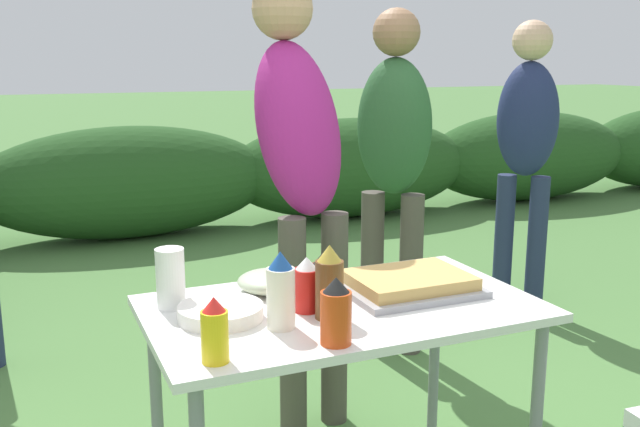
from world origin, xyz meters
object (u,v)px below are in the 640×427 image
(hot_sauce_bottle, at_px, (336,312))
(mustard_bottle, at_px, (215,331))
(food_tray, at_px, (409,283))
(beer_bottle, at_px, (329,284))
(standing_person_in_dark_puffer, at_px, (298,137))
(standing_person_in_olive_jacket, at_px, (394,151))
(folding_table, at_px, (342,330))
(mayo_bottle, at_px, (281,292))
(ketchup_bottle, at_px, (307,285))
(mixing_bowl, at_px, (271,281))
(bbq_sauce_bottle, at_px, (323,279))
(plate_stack, at_px, (221,312))
(paper_cup_stack, at_px, (171,278))
(standing_person_in_navy_coat, at_px, (526,138))

(hot_sauce_bottle, xyz_separation_m, mustard_bottle, (-0.30, 0.01, -0.01))
(food_tray, xyz_separation_m, beer_bottle, (-0.31, -0.11, 0.07))
(standing_person_in_dark_puffer, relative_size, standing_person_in_olive_jacket, 1.06)
(folding_table, bearing_deg, standing_person_in_dark_puffer, 77.47)
(mayo_bottle, relative_size, beer_bottle, 1.01)
(food_tray, relative_size, mayo_bottle, 1.89)
(beer_bottle, xyz_separation_m, standing_person_in_olive_jacket, (0.91, 1.29, 0.16))
(food_tray, xyz_separation_m, mayo_bottle, (-0.45, -0.12, 0.07))
(ketchup_bottle, xyz_separation_m, mustard_bottle, (-0.32, -0.23, 0.00))
(mixing_bowl, bearing_deg, folding_table, -52.65)
(food_tray, distance_m, mayo_bottle, 0.47)
(mixing_bowl, height_order, beer_bottle, beer_bottle)
(hot_sauce_bottle, height_order, bbq_sauce_bottle, hot_sauce_bottle)
(plate_stack, relative_size, mixing_bowl, 1.14)
(food_tray, bearing_deg, plate_stack, -179.93)
(mustard_bottle, relative_size, standing_person_in_olive_jacket, 0.10)
(beer_bottle, distance_m, standing_person_in_olive_jacket, 1.58)
(bbq_sauce_bottle, distance_m, standing_person_in_dark_puffer, 0.85)
(mixing_bowl, distance_m, ketchup_bottle, 0.21)
(plate_stack, distance_m, ketchup_bottle, 0.24)
(mixing_bowl, xyz_separation_m, ketchup_bottle, (0.03, -0.20, 0.04))
(paper_cup_stack, bearing_deg, ketchup_bottle, -27.41)
(ketchup_bottle, xyz_separation_m, standing_person_in_olive_jacket, (0.94, 1.21, 0.18))
(plate_stack, bearing_deg, standing_person_in_navy_coat, 33.38)
(paper_cup_stack, xyz_separation_m, bbq_sauce_bottle, (0.40, -0.14, -0.01))
(mixing_bowl, distance_m, paper_cup_stack, 0.31)
(folding_table, height_order, bbq_sauce_bottle, bbq_sauce_bottle)
(hot_sauce_bottle, relative_size, beer_bottle, 0.83)
(ketchup_bottle, bearing_deg, hot_sauce_bottle, -95.22)
(mustard_bottle, bearing_deg, ketchup_bottle, 35.74)
(folding_table, xyz_separation_m, ketchup_bottle, (-0.11, -0.01, 0.15))
(hot_sauce_bottle, bearing_deg, mustard_bottle, 177.77)
(mustard_bottle, xyz_separation_m, standing_person_in_dark_puffer, (0.61, 1.02, 0.32))
(standing_person_in_dark_puffer, distance_m, standing_person_in_navy_coat, 1.75)
(folding_table, relative_size, mustard_bottle, 7.00)
(ketchup_bottle, relative_size, standing_person_in_olive_jacket, 0.09)
(beer_bottle, distance_m, standing_person_in_navy_coat, 2.42)
(ketchup_bottle, distance_m, mustard_bottle, 0.40)
(hot_sauce_bottle, xyz_separation_m, ketchup_bottle, (0.02, 0.24, -0.01))
(folding_table, xyz_separation_m, hot_sauce_bottle, (-0.13, -0.25, 0.16))
(bbq_sauce_bottle, bearing_deg, mayo_bottle, -143.35)
(mayo_bottle, xyz_separation_m, mustard_bottle, (-0.21, -0.14, -0.02))
(plate_stack, bearing_deg, standing_person_in_dark_puffer, 55.43)
(folding_table, height_order, mustard_bottle, mustard_bottle)
(folding_table, xyz_separation_m, mixing_bowl, (-0.15, 0.19, 0.11))
(folding_table, bearing_deg, hot_sauce_bottle, -118.11)
(folding_table, relative_size, ketchup_bottle, 7.11)
(folding_table, height_order, standing_person_in_olive_jacket, standing_person_in_olive_jacket)
(hot_sauce_bottle, xyz_separation_m, beer_bottle, (0.06, 0.17, 0.02))
(hot_sauce_bottle, bearing_deg, bbq_sauce_bottle, 72.75)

